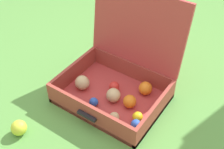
{
  "coord_description": "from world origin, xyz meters",
  "views": [
    {
      "loc": [
        0.58,
        -0.9,
        1.18
      ],
      "look_at": [
        -0.06,
        0.04,
        0.18
      ],
      "focal_mm": 46.97,
      "sensor_mm": 36.0,
      "label": 1
    }
  ],
  "objects": [
    {
      "name": "open_suitcase",
      "position": [
        -0.06,
        0.1,
        0.12
      ],
      "size": [
        0.55,
        0.51,
        0.55
      ],
      "color": "#B23838",
      "rests_on": "ground"
    },
    {
      "name": "ground_plane",
      "position": [
        0.0,
        0.0,
        0.0
      ],
      "size": [
        16.0,
        16.0,
        0.0
      ],
      "primitive_type": "plane",
      "color": "#569342"
    },
    {
      "name": "stray_ball_on_grass",
      "position": [
        -0.31,
        -0.41,
        0.04
      ],
      "size": [
        0.08,
        0.08,
        0.08
      ],
      "primitive_type": "sphere",
      "color": "#CCDB38",
      "rests_on": "ground"
    }
  ]
}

